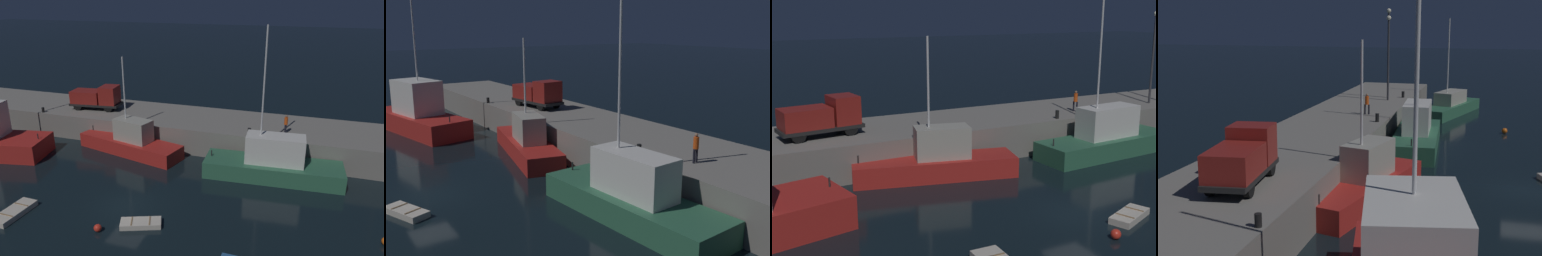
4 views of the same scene
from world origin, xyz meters
TOP-DOWN VIEW (x-y plane):
  - ground_plane at (0.00, 0.00)m, footprint 320.00×320.00m
  - pier_quay at (0.00, 13.75)m, footprint 63.44×7.60m
  - fishing_boat_blue at (9.27, 7.85)m, footprint 11.24×4.08m
  - fishing_boat_white at (25.90, 6.73)m, footprint 11.51×5.95m
  - fishing_boat_orange at (-4.07, 8.80)m, footprint 10.81×5.08m
  - mooring_buoy_mid at (16.91, 1.06)m, footprint 0.50×0.50m
  - lamp_post_west at (17.89, 11.94)m, footprint 0.44×0.44m
  - lamp_post_east at (19.63, 12.29)m, footprint 0.44×0.44m
  - utility_truck at (-10.24, 13.20)m, footprint 5.57×2.75m
  - dockworker at (9.71, 12.02)m, footprint 0.38×0.44m
  - bollard_west at (-14.99, 10.26)m, footprint 0.28×0.28m
  - bollard_central at (19.94, 10.82)m, footprint 0.28×0.28m
  - bollard_east at (6.75, 10.51)m, footprint 0.28×0.28m

SIDE VIEW (x-z plane):
  - ground_plane at x=0.00m, z-range 0.00..0.00m
  - mooring_buoy_mid at x=16.91m, z-range 0.00..0.50m
  - fishing_boat_white at x=25.90m, z-range -4.18..5.96m
  - fishing_boat_orange at x=-4.07m, z-range -3.43..5.60m
  - pier_quay at x=0.00m, z-range 0.00..2.47m
  - fishing_boat_blue at x=9.27m, z-range -4.84..7.32m
  - bollard_west at x=-14.99m, z-range 2.47..3.00m
  - bollard_central at x=19.94m, z-range 2.47..3.08m
  - bollard_east at x=6.75m, z-range 2.47..3.10m
  - dockworker at x=9.71m, z-range 2.59..4.28m
  - utility_truck at x=-10.24m, z-range 2.48..5.04m
  - lamp_post_west at x=17.89m, z-range 3.14..11.07m
  - lamp_post_east at x=19.63m, z-range 3.15..11.76m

